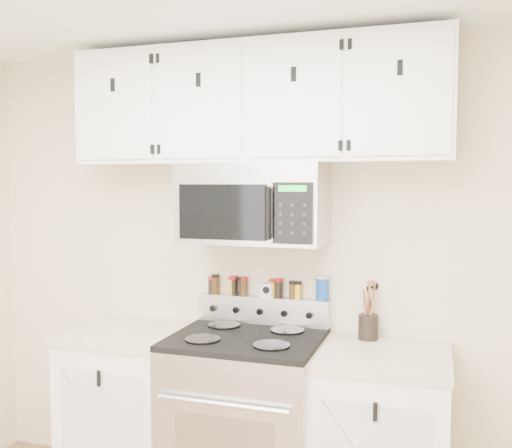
% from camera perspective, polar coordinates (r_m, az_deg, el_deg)
% --- Properties ---
extents(back_wall, '(3.50, 0.01, 2.50)m').
position_cam_1_polar(back_wall, '(3.23, 0.85, -4.54)').
color(back_wall, beige).
rests_on(back_wall, floor).
extents(range, '(0.76, 0.65, 1.10)m').
position_cam_1_polar(range, '(3.15, -0.96, -19.25)').
color(range, '#B7B7BA').
rests_on(range, floor).
extents(base_cabinet_left, '(0.64, 0.62, 0.92)m').
position_cam_1_polar(base_cabinet_left, '(3.45, -12.30, -17.69)').
color(base_cabinet_left, white).
rests_on(base_cabinet_left, floor).
extents(base_cabinet_right, '(0.64, 0.62, 0.92)m').
position_cam_1_polar(base_cabinet_right, '(3.05, 12.42, -20.69)').
color(base_cabinet_right, white).
rests_on(base_cabinet_right, floor).
extents(microwave, '(0.76, 0.44, 0.42)m').
position_cam_1_polar(microwave, '(3.01, -0.20, 2.09)').
color(microwave, '#9E9EA3').
rests_on(microwave, back_wall).
extents(upper_cabinets, '(2.00, 0.35, 0.62)m').
position_cam_1_polar(upper_cabinets, '(3.07, -0.06, 11.88)').
color(upper_cabinets, white).
rests_on(upper_cabinets, back_wall).
extents(utensil_crock, '(0.10, 0.10, 0.30)m').
position_cam_1_polar(utensil_crock, '(3.08, 11.17, -9.87)').
color(utensil_crock, black).
rests_on(utensil_crock, base_cabinet_right).
extents(kitchen_timer, '(0.07, 0.06, 0.08)m').
position_cam_1_polar(kitchen_timer, '(3.21, 1.17, -6.62)').
color(kitchen_timer, silver).
rests_on(kitchen_timer, range).
extents(salt_canister, '(0.07, 0.07, 0.13)m').
position_cam_1_polar(salt_canister, '(3.13, 6.65, -6.42)').
color(salt_canister, '#16439C').
rests_on(salt_canister, range).
extents(spice_jar_0, '(0.04, 0.04, 0.10)m').
position_cam_1_polar(spice_jar_0, '(3.32, -4.45, -6.09)').
color(spice_jar_0, black).
rests_on(spice_jar_0, range).
extents(spice_jar_1, '(0.05, 0.05, 0.11)m').
position_cam_1_polar(spice_jar_1, '(3.31, -4.08, -5.99)').
color(spice_jar_1, '#3B230E').
rests_on(spice_jar_1, range).
extents(spice_jar_2, '(0.04, 0.04, 0.10)m').
position_cam_1_polar(spice_jar_2, '(3.27, -2.42, -6.18)').
color(spice_jar_2, gold).
rests_on(spice_jar_2, range).
extents(spice_jar_3, '(0.04, 0.04, 0.11)m').
position_cam_1_polar(spice_jar_3, '(3.27, -2.26, -6.13)').
color(spice_jar_3, black).
rests_on(spice_jar_3, range).
extents(spice_jar_4, '(0.04, 0.04, 0.10)m').
position_cam_1_polar(spice_jar_4, '(3.25, -1.52, -6.22)').
color(spice_jar_4, black).
rests_on(spice_jar_4, range).
extents(spice_jar_5, '(0.04, 0.04, 0.11)m').
position_cam_1_polar(spice_jar_5, '(3.25, -1.23, -6.22)').
color(spice_jar_5, '#40250F').
rests_on(spice_jar_5, range).
extents(spice_jar_6, '(0.04, 0.04, 0.10)m').
position_cam_1_polar(spice_jar_6, '(3.20, 1.64, -6.42)').
color(spice_jar_6, gold).
rests_on(spice_jar_6, range).
extents(spice_jar_7, '(0.05, 0.05, 0.11)m').
position_cam_1_polar(spice_jar_7, '(3.19, 2.25, -6.40)').
color(spice_jar_7, black).
rests_on(spice_jar_7, range).
extents(spice_jar_8, '(0.04, 0.04, 0.10)m').
position_cam_1_polar(spice_jar_8, '(3.17, 3.68, -6.57)').
color(spice_jar_8, '#422B0F').
rests_on(spice_jar_8, range).
extents(spice_jar_9, '(0.04, 0.04, 0.10)m').
position_cam_1_polar(spice_jar_9, '(3.16, 4.21, -6.60)').
color(spice_jar_9, gold).
rests_on(spice_jar_9, range).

